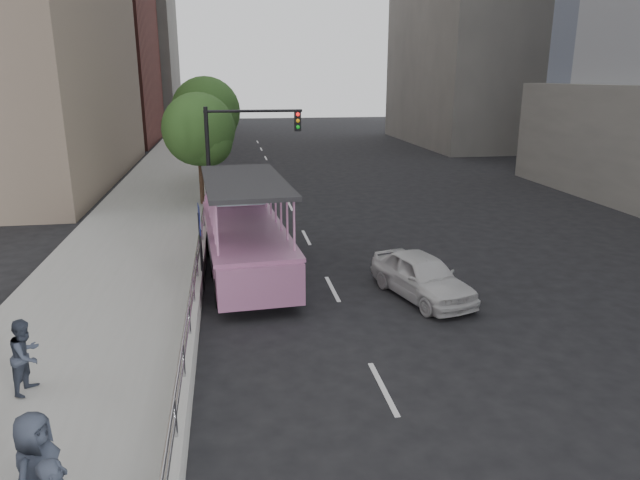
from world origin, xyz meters
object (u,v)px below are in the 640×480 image
pedestrian_mid (26,356)px  street_tree_near (201,132)px  pedestrian_far (38,472)px  traffic_signal (236,147)px  car (422,276)px  parking_sign (200,237)px  street_tree_far (208,114)px  duck_boat (243,231)px

pedestrian_mid → street_tree_near: (2.91, 17.34, 2.74)m
pedestrian_far → traffic_signal: size_ratio=0.35×
car → parking_sign: 6.80m
pedestrian_far → street_tree_far: 27.49m
car → street_tree_near: bearing=102.3°
traffic_signal → car: bearing=-61.4°
car → street_tree_far: 20.47m
duck_boat → pedestrian_mid: 9.51m
duck_boat → traffic_signal: bearing=90.4°
duck_boat → car: 6.60m
pedestrian_mid → pedestrian_far: pedestrian_far is taller
car → street_tree_far: size_ratio=0.62×
street_tree_near → street_tree_far: size_ratio=0.89×
pedestrian_mid → traffic_signal: (4.51, 13.91, 2.42)m
duck_boat → parking_sign: 2.82m
car → duck_boat: bearing=126.7°
duck_boat → pedestrian_far: duck_boat is taller
duck_boat → pedestrian_far: (-3.17, -12.27, -0.01)m
duck_boat → street_tree_near: street_tree_near is taller
car → street_tree_far: bearing=93.8°
car → pedestrian_mid: 10.66m
traffic_signal → street_tree_near: street_tree_near is taller
duck_boat → parking_sign: size_ratio=3.65×
pedestrian_far → parking_sign: (1.84, 9.84, 0.52)m
traffic_signal → street_tree_near: (-1.60, 3.43, 0.32)m
parking_sign → traffic_signal: traffic_signal is taller
parking_sign → street_tree_far: (-0.10, 17.42, 2.58)m
street_tree_far → parking_sign: bearing=-89.7°
car → street_tree_far: street_tree_far is taller
duck_boat → pedestrian_far: size_ratio=5.55×
duck_boat → parking_sign: bearing=-118.7°
pedestrian_far → street_tree_far: size_ratio=0.28×
street_tree_far → traffic_signal: bearing=-81.6°
car → pedestrian_mid: pedestrian_mid is taller
pedestrian_mid → car: bearing=-51.1°
parking_sign → street_tree_near: street_tree_near is taller
duck_boat → pedestrian_mid: (-4.55, -8.35, -0.14)m
parking_sign → pedestrian_far: bearing=-100.6°
pedestrian_mid → parking_sign: 6.77m
duck_boat → traffic_signal: (-0.04, 5.56, 2.28)m
pedestrian_far → pedestrian_mid: bearing=35.7°
car → traffic_signal: bearing=103.2°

